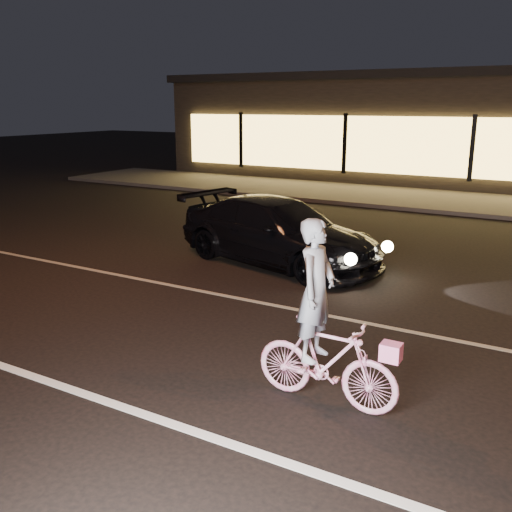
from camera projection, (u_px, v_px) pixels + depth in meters
The scene contains 7 objects.
ground at pixel (238, 362), 6.92m from camera, with size 90.00×90.00×0.00m, color black.
lane_stripe_near at pixel (159, 419), 5.67m from camera, with size 60.00×0.12×0.01m, color silver.
lane_stripe_far at pixel (308, 312), 8.60m from camera, with size 60.00×0.10×0.01m, color gray.
sidewalk at pixel (457, 202), 17.78m from camera, with size 30.00×4.00×0.12m, color #383533.
storefront at pixel (493, 127), 22.24m from camera, with size 25.40×8.42×4.20m.
cyclist at pixel (323, 341), 5.83m from camera, with size 1.56×0.54×1.96m.
sedan at pixel (278, 232), 11.08m from camera, with size 4.64×2.72×1.26m.
Camera 1 is at (3.36, -5.39, 3.05)m, focal length 40.00 mm.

